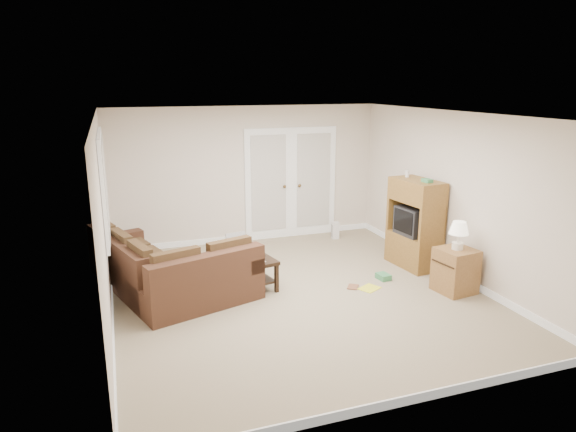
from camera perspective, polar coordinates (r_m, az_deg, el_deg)
name	(u,v)px	position (r m, az deg, el deg)	size (l,w,h in m)	color
floor	(298,294)	(7.33, 1.15, -8.69)	(5.50, 5.50, 0.00)	gray
ceiling	(299,115)	(6.75, 1.26, 11.20)	(5.00, 5.50, 0.02)	white
wall_left	(103,225)	(6.53, -19.85, -0.93)	(0.02, 5.50, 2.50)	beige
wall_right	(454,196)	(8.13, 17.99, 2.18)	(0.02, 5.50, 2.50)	beige
wall_back	(247,175)	(9.51, -4.57, 4.58)	(5.00, 0.02, 2.50)	beige
wall_front	(409,281)	(4.58, 13.33, -6.99)	(5.00, 0.02, 2.50)	beige
baseboards	(298,291)	(7.31, 1.15, -8.33)	(5.00, 5.50, 0.10)	silver
french_doors	(291,184)	(9.76, 0.35, 3.61)	(1.80, 0.05, 2.13)	silver
window_left	(104,185)	(7.44, -19.75, 3.28)	(0.05, 1.92, 1.42)	silver
sectional_sofa	(164,273)	(7.46, -13.66, -6.19)	(2.33, 2.63, 0.77)	#45291A
coffee_table	(245,267)	(7.66, -4.84, -5.67)	(0.78, 1.22, 0.77)	black
tv_armoire	(415,223)	(8.46, 13.90, -0.77)	(0.57, 0.93, 1.53)	brown
side_cabinet	(456,267)	(7.67, 18.13, -5.39)	(0.55, 0.55, 1.04)	olive
space_heater	(335,230)	(9.84, 5.28, -1.60)	(0.13, 0.11, 0.32)	silver
floor_magazine	(369,288)	(7.62, 9.04, -7.93)	(0.30, 0.23, 0.01)	yellow
floor_greenbox	(383,277)	(7.98, 10.55, -6.63)	(0.16, 0.22, 0.09)	#3B8350
floor_book	(348,286)	(7.63, 6.67, -7.77)	(0.15, 0.20, 0.02)	brown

